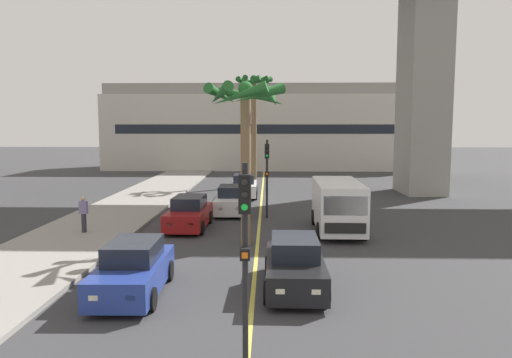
{
  "coord_description": "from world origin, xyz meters",
  "views": [
    {
      "loc": [
        0.43,
        -3.16,
        4.91
      ],
      "look_at": [
        0.0,
        14.0,
        3.01
      ],
      "focal_mm": 33.56,
      "sensor_mm": 36.0,
      "label": 1
    }
  ],
  "objects_px": {
    "car_queue_third": "(244,187)",
    "traffic_light_median_near": "(245,238)",
    "car_queue_fifth": "(231,201)",
    "traffic_light_median_far": "(267,168)",
    "car_queue_fourth": "(133,270)",
    "palm_tree_mid_median": "(246,114)",
    "delivery_van": "(338,205)",
    "pedestrian_mid_block": "(84,214)",
    "car_queue_front": "(295,265)",
    "car_queue_second": "(189,214)",
    "palm_tree_near_median": "(254,99)"
  },
  "relations": [
    {
      "from": "traffic_light_median_far",
      "to": "palm_tree_mid_median",
      "type": "height_order",
      "value": "palm_tree_mid_median"
    },
    {
      "from": "delivery_van",
      "to": "pedestrian_mid_block",
      "type": "bearing_deg",
      "value": -174.92
    },
    {
      "from": "palm_tree_near_median",
      "to": "car_queue_fourth",
      "type": "bearing_deg",
      "value": -96.28
    },
    {
      "from": "delivery_van",
      "to": "traffic_light_median_far",
      "type": "relative_size",
      "value": 1.26
    },
    {
      "from": "palm_tree_near_median",
      "to": "palm_tree_mid_median",
      "type": "xyz_separation_m",
      "value": [
        0.24,
        -19.53,
        -1.73
      ]
    },
    {
      "from": "delivery_van",
      "to": "car_queue_fifth",
      "type": "bearing_deg",
      "value": 139.01
    },
    {
      "from": "palm_tree_near_median",
      "to": "palm_tree_mid_median",
      "type": "relative_size",
      "value": 1.34
    },
    {
      "from": "traffic_light_median_far",
      "to": "palm_tree_mid_median",
      "type": "distance_m",
      "value": 6.47
    },
    {
      "from": "delivery_van",
      "to": "palm_tree_mid_median",
      "type": "xyz_separation_m",
      "value": [
        -4.15,
        -2.54,
        4.1
      ]
    },
    {
      "from": "car_queue_fourth",
      "to": "pedestrian_mid_block",
      "type": "distance_m",
      "value": 8.63
    },
    {
      "from": "car_queue_fifth",
      "to": "palm_tree_near_median",
      "type": "relative_size",
      "value": 0.46
    },
    {
      "from": "car_queue_third",
      "to": "delivery_van",
      "type": "height_order",
      "value": "delivery_van"
    },
    {
      "from": "car_queue_second",
      "to": "delivery_van",
      "type": "xyz_separation_m",
      "value": [
        7.04,
        -0.56,
        0.57
      ]
    },
    {
      "from": "car_queue_front",
      "to": "traffic_light_median_near",
      "type": "relative_size",
      "value": 0.98
    },
    {
      "from": "car_queue_front",
      "to": "palm_tree_near_median",
      "type": "bearing_deg",
      "value": 94.49
    },
    {
      "from": "traffic_light_median_near",
      "to": "car_queue_fifth",
      "type": "bearing_deg",
      "value": 95.33
    },
    {
      "from": "car_queue_third",
      "to": "car_queue_fourth",
      "type": "xyz_separation_m",
      "value": [
        -2.28,
        -19.48,
        0.0
      ]
    },
    {
      "from": "car_queue_third",
      "to": "traffic_light_median_near",
      "type": "height_order",
      "value": "traffic_light_median_near"
    },
    {
      "from": "traffic_light_median_near",
      "to": "pedestrian_mid_block",
      "type": "distance_m",
      "value": 14.23
    },
    {
      "from": "car_queue_fifth",
      "to": "traffic_light_median_far",
      "type": "height_order",
      "value": "traffic_light_median_far"
    },
    {
      "from": "car_queue_front",
      "to": "palm_tree_near_median",
      "type": "xyz_separation_m",
      "value": [
        -1.96,
        24.89,
        6.4
      ]
    },
    {
      "from": "car_queue_second",
      "to": "palm_tree_near_median",
      "type": "xyz_separation_m",
      "value": [
        2.66,
        16.43,
        6.4
      ]
    },
    {
      "from": "traffic_light_median_near",
      "to": "traffic_light_median_far",
      "type": "relative_size",
      "value": 1.0
    },
    {
      "from": "car_queue_front",
      "to": "car_queue_fifth",
      "type": "height_order",
      "value": "same"
    },
    {
      "from": "car_queue_third",
      "to": "pedestrian_mid_block",
      "type": "distance_m",
      "value": 13.74
    },
    {
      "from": "car_queue_front",
      "to": "traffic_light_median_far",
      "type": "height_order",
      "value": "traffic_light_median_far"
    },
    {
      "from": "car_queue_third",
      "to": "pedestrian_mid_block",
      "type": "bearing_deg",
      "value": -118.86
    },
    {
      "from": "car_queue_third",
      "to": "delivery_van",
      "type": "relative_size",
      "value": 0.78
    },
    {
      "from": "car_queue_fifth",
      "to": "traffic_light_median_far",
      "type": "distance_m",
      "value": 3.13
    },
    {
      "from": "traffic_light_median_near",
      "to": "car_queue_front",
      "type": "bearing_deg",
      "value": 75.47
    },
    {
      "from": "car_queue_front",
      "to": "car_queue_third",
      "type": "relative_size",
      "value": 1.0
    },
    {
      "from": "car_queue_fourth",
      "to": "traffic_light_median_far",
      "type": "relative_size",
      "value": 0.98
    },
    {
      "from": "car_queue_front",
      "to": "pedestrian_mid_block",
      "type": "distance_m",
      "value": 11.41
    },
    {
      "from": "car_queue_fourth",
      "to": "palm_tree_mid_median",
      "type": "xyz_separation_m",
      "value": [
        3.04,
        5.94,
        4.66
      ]
    },
    {
      "from": "car_queue_second",
      "to": "traffic_light_median_near",
      "type": "height_order",
      "value": "traffic_light_median_near"
    },
    {
      "from": "car_queue_fourth",
      "to": "delivery_van",
      "type": "relative_size",
      "value": 0.78
    },
    {
      "from": "traffic_light_median_far",
      "to": "car_queue_fifth",
      "type": "bearing_deg",
      "value": 146.77
    },
    {
      "from": "car_queue_front",
      "to": "delivery_van",
      "type": "height_order",
      "value": "delivery_van"
    },
    {
      "from": "car_queue_third",
      "to": "car_queue_front",
      "type": "bearing_deg",
      "value": -82.52
    },
    {
      "from": "car_queue_fifth",
      "to": "pedestrian_mid_block",
      "type": "bearing_deg",
      "value": -137.8
    },
    {
      "from": "car_queue_fifth",
      "to": "pedestrian_mid_block",
      "type": "distance_m",
      "value": 8.41
    },
    {
      "from": "traffic_light_median_near",
      "to": "palm_tree_mid_median",
      "type": "xyz_separation_m",
      "value": [
        -0.46,
        10.23,
        2.67
      ]
    },
    {
      "from": "car_queue_third",
      "to": "traffic_light_median_near",
      "type": "distance_m",
      "value": 23.89
    },
    {
      "from": "car_queue_second",
      "to": "car_queue_fifth",
      "type": "xyz_separation_m",
      "value": [
        1.73,
        4.06,
        0.0
      ]
    },
    {
      "from": "car_queue_fourth",
      "to": "traffic_light_median_far",
      "type": "bearing_deg",
      "value": 71.72
    },
    {
      "from": "car_queue_third",
      "to": "car_queue_fourth",
      "type": "height_order",
      "value": "same"
    },
    {
      "from": "car_queue_fourth",
      "to": "car_queue_fifth",
      "type": "xyz_separation_m",
      "value": [
        1.87,
        13.09,
        0.0
      ]
    },
    {
      "from": "car_queue_front",
      "to": "traffic_light_median_near",
      "type": "distance_m",
      "value": 5.42
    },
    {
      "from": "car_queue_third",
      "to": "palm_tree_near_median",
      "type": "xyz_separation_m",
      "value": [
        0.52,
        5.99,
        6.4
      ]
    },
    {
      "from": "car_queue_fourth",
      "to": "car_queue_fifth",
      "type": "bearing_deg",
      "value": 81.85
    }
  ]
}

